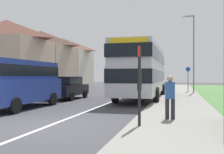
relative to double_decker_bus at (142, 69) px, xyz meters
The scene contains 11 objects.
ground_plane 11.11m from the double_decker_bus, 98.55° to the right, with size 120.00×120.00×0.00m, color #424247.
lane_marking_centre 3.87m from the double_decker_bus, 120.21° to the right, with size 0.14×60.00×0.01m, color silver.
pavement_near_side 5.82m from the double_decker_bus, 61.66° to the right, with size 3.20×68.00×0.12m, color gray.
double_decker_bus is the anchor object (origin of this frame).
parked_van_blue 8.74m from the double_decker_bus, 127.46° to the right, with size 2.11×5.59×2.42m.
parked_car_black 5.53m from the double_decker_bus, 165.57° to the right, with size 1.95×4.17×1.61m.
pedestrian_at_stop 9.43m from the double_decker_bus, 76.07° to the right, with size 0.34×0.34×1.67m.
bus_stop_sign 10.67m from the double_decker_bus, 82.56° to the right, with size 0.09×0.52×2.60m.
cycle_route_sign 8.14m from the double_decker_bus, 65.39° to the left, with size 0.44×0.08×2.52m.
street_lamp_mid 7.56m from the double_decker_bus, 59.21° to the left, with size 1.14×0.20×7.17m.
house_terrace_far_side 19.12m from the double_decker_bus, 141.53° to the left, with size 7.76×20.50×7.53m.
Camera 1 is at (4.19, -7.76, 1.66)m, focal length 41.78 mm.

